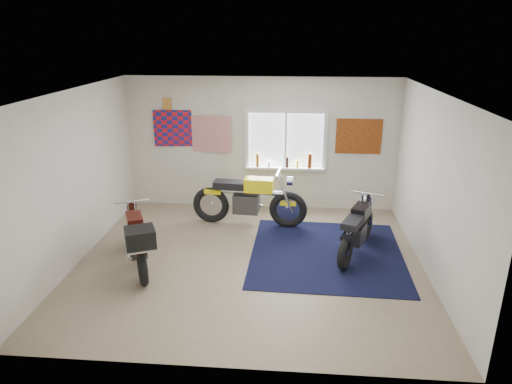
# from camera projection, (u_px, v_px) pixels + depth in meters

# --- Properties ---
(ground) EXTENTS (5.50, 5.50, 0.00)m
(ground) POSITION_uv_depth(u_px,v_px,m) (250.00, 261.00, 7.40)
(ground) COLOR #9E896B
(ground) RESTS_ON ground
(room_shell) EXTENTS (5.50, 5.50, 5.50)m
(room_shell) POSITION_uv_depth(u_px,v_px,m) (249.00, 164.00, 6.85)
(room_shell) COLOR white
(room_shell) RESTS_ON ground
(navy_rug) EXTENTS (2.57, 2.67, 0.01)m
(navy_rug) POSITION_uv_depth(u_px,v_px,m) (326.00, 253.00, 7.65)
(navy_rug) COLOR black
(navy_rug) RESTS_ON ground
(window_assembly) EXTENTS (1.66, 0.17, 1.26)m
(window_assembly) POSITION_uv_depth(u_px,v_px,m) (286.00, 144.00, 9.22)
(window_assembly) COLOR white
(window_assembly) RESTS_ON room_shell
(oil_bottles) EXTENTS (1.14, 0.09, 0.30)m
(oil_bottles) POSITION_uv_depth(u_px,v_px,m) (289.00, 161.00, 9.27)
(oil_bottles) COLOR #8A5314
(oil_bottles) RESTS_ON window_assembly
(flag_display) EXTENTS (1.60, 0.10, 1.17)m
(flag_display) POSITION_uv_depth(u_px,v_px,m) (167.00, 104.00, 9.16)
(flag_display) COLOR red
(flag_display) RESTS_ON room_shell
(triumph_poster) EXTENTS (0.90, 0.03, 0.70)m
(triumph_poster) POSITION_uv_depth(u_px,v_px,m) (359.00, 136.00, 9.06)
(triumph_poster) COLOR #A54C14
(triumph_poster) RESTS_ON room_shell
(yellow_triumph) EXTENTS (2.22, 0.66, 1.11)m
(yellow_triumph) POSITION_uv_depth(u_px,v_px,m) (249.00, 200.00, 8.66)
(yellow_triumph) COLOR black
(yellow_triumph) RESTS_ON ground
(black_chrome_bike) EXTENTS (0.85, 1.72, 0.93)m
(black_chrome_bike) POSITION_uv_depth(u_px,v_px,m) (357.00, 230.00, 7.55)
(black_chrome_bike) COLOR black
(black_chrome_bike) RESTS_ON navy_rug
(maroon_tourer) EXTENTS (1.01, 1.78, 0.94)m
(maroon_tourer) POSITION_uv_depth(u_px,v_px,m) (138.00, 241.00, 6.99)
(maroon_tourer) COLOR black
(maroon_tourer) RESTS_ON ground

